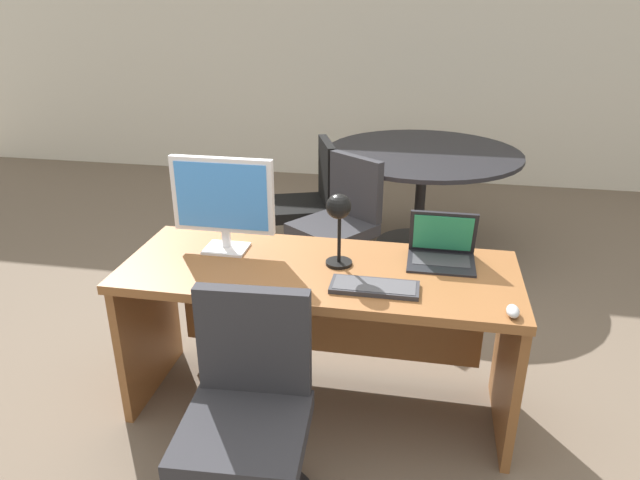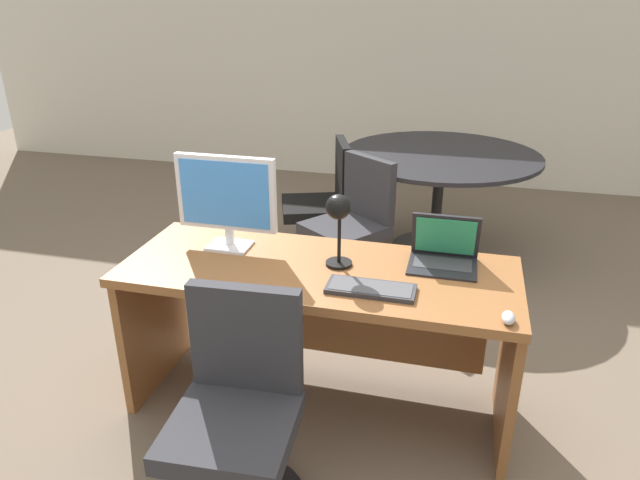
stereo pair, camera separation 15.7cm
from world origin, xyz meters
name	(u,v)px [view 1 (the left image)]	position (x,y,z in m)	size (l,w,h in m)	color
ground	(356,272)	(0.00, 1.50, 0.00)	(12.00, 12.00, 0.00)	#6B5B4C
back_wall	(390,44)	(0.00, 3.90, 1.40)	(10.00, 0.10, 2.80)	silver
desk	(320,303)	(0.00, 0.05, 0.55)	(1.77, 0.69, 0.76)	brown
monitor	(223,199)	(-0.47, 0.11, 1.02)	(0.48, 0.16, 0.45)	silver
laptop	(442,245)	(0.54, 0.19, 0.83)	(0.30, 0.25, 0.23)	black
keyboard	(375,287)	(0.27, -0.16, 0.77)	(0.37, 0.15, 0.02)	#2D2D33
mouse	(513,311)	(0.81, -0.27, 0.78)	(0.05, 0.09, 0.04)	#B7BABF
desk_lamp	(339,216)	(0.08, 0.03, 1.00)	(0.12, 0.14, 0.34)	black
office_chair	(248,433)	(-0.15, -0.66, 0.37)	(0.56, 0.56, 0.90)	black
meeting_table	(422,175)	(0.42, 2.00, 0.61)	(1.45, 1.45, 0.79)	black
meeting_chair_near	(338,236)	(-0.11, 1.28, 0.37)	(0.64, 0.65, 0.89)	black
meeting_chair_far	(306,212)	(-0.42, 1.71, 0.36)	(0.60, 0.59, 0.90)	black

